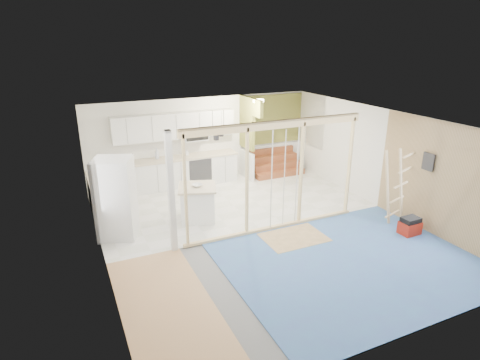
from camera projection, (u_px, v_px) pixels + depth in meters
name	position (u px, v px, depth m)	size (l,w,h in m)	color
room	(263.00, 179.00, 8.92)	(7.01, 8.01, 2.61)	slate
floor_overlays	(264.00, 229.00, 9.43)	(7.00, 8.00, 0.03)	silver
stud_frame	(252.00, 167.00, 8.71)	(4.66, 0.14, 2.60)	#F0DD93
base_cabinets	(158.00, 179.00, 11.44)	(4.45, 2.24, 0.93)	white
upper_cabinets	(177.00, 127.00, 11.68)	(3.60, 0.41, 0.85)	white
green_partition	(266.00, 146.00, 12.97)	(2.25, 1.51, 2.60)	olive
pot_rack	(218.00, 132.00, 10.18)	(0.52, 0.52, 0.72)	black
sheathing_panel	(451.00, 185.00, 8.57)	(0.02, 4.00, 2.60)	tan
electrical_panel	(428.00, 162.00, 8.95)	(0.04, 0.30, 0.40)	#323237
ceiling_light	(258.00, 101.00, 11.62)	(0.32, 0.32, 0.08)	#FFEABF
fridge	(116.00, 199.00, 8.83)	(1.04, 1.00, 1.83)	silver
island	(198.00, 203.00, 9.83)	(1.14, 1.14, 0.88)	white
bowl	(197.00, 185.00, 9.66)	(0.24, 0.24, 0.06)	silver
soap_bottle_a	(157.00, 153.00, 11.63)	(0.13, 0.13, 0.33)	silver
soap_bottle_b	(187.00, 152.00, 12.04)	(0.08, 0.08, 0.17)	white
toolbox	(410.00, 226.00, 9.15)	(0.45, 0.34, 0.42)	maroon
ladder	(396.00, 187.00, 9.42)	(1.01, 0.07, 1.88)	#D4B581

